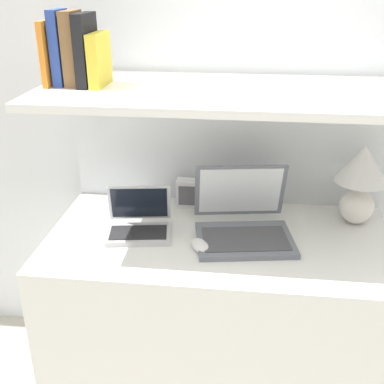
% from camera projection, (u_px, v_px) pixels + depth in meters
% --- Properties ---
extents(wall_back, '(6.00, 0.05, 2.40)m').
position_uv_depth(wall_back, '(229.00, 103.00, 2.01)').
color(wall_back, silver).
rests_on(wall_back, ground_plane).
extents(desk, '(1.32, 0.67, 0.78)m').
position_uv_depth(desk, '(218.00, 319.00, 1.99)').
color(desk, white).
rests_on(desk, ground_plane).
extents(back_riser, '(1.32, 0.04, 1.30)m').
position_uv_depth(back_riser, '(225.00, 224.00, 2.20)').
color(back_riser, silver).
rests_on(back_riser, ground_plane).
extents(shelf, '(1.32, 0.60, 0.03)m').
position_uv_depth(shelf, '(225.00, 93.00, 1.67)').
color(shelf, white).
rests_on(shelf, back_riser).
extents(table_lamp, '(0.20, 0.20, 0.32)m').
position_uv_depth(table_lamp, '(361.00, 177.00, 1.86)').
color(table_lamp, white).
rests_on(table_lamp, desk).
extents(laptop_large, '(0.40, 0.39, 0.25)m').
position_uv_depth(laptop_large, '(243.00, 223.00, 1.82)').
color(laptop_large, slate).
rests_on(laptop_large, desk).
extents(laptop_small, '(0.27, 0.23, 0.17)m').
position_uv_depth(laptop_small, '(139.00, 223.00, 1.84)').
color(laptop_small, silver).
rests_on(laptop_small, desk).
extents(computer_mouse, '(0.10, 0.12, 0.03)m').
position_uv_depth(computer_mouse, '(200.00, 246.00, 1.74)').
color(computer_mouse, white).
rests_on(computer_mouse, desk).
extents(router_box, '(0.11, 0.06, 0.12)m').
position_uv_depth(router_box, '(189.00, 193.00, 2.05)').
color(router_box, white).
rests_on(router_box, desk).
extents(book_orange, '(0.02, 0.16, 0.22)m').
position_uv_depth(book_orange, '(51.00, 53.00, 1.69)').
color(book_orange, orange).
rests_on(book_orange, shelf).
extents(book_blue, '(0.03, 0.12, 0.25)m').
position_uv_depth(book_blue, '(60.00, 48.00, 1.68)').
color(book_blue, '#284293').
rests_on(book_blue, shelf).
extents(book_brown, '(0.04, 0.13, 0.25)m').
position_uv_depth(book_brown, '(73.00, 49.00, 1.67)').
color(book_brown, brown).
rests_on(book_brown, shelf).
extents(book_black, '(0.04, 0.17, 0.24)m').
position_uv_depth(book_black, '(86.00, 50.00, 1.67)').
color(book_black, black).
rests_on(book_black, shelf).
extents(book_yellow, '(0.04, 0.17, 0.18)m').
position_uv_depth(book_yellow, '(99.00, 60.00, 1.68)').
color(book_yellow, gold).
rests_on(book_yellow, shelf).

